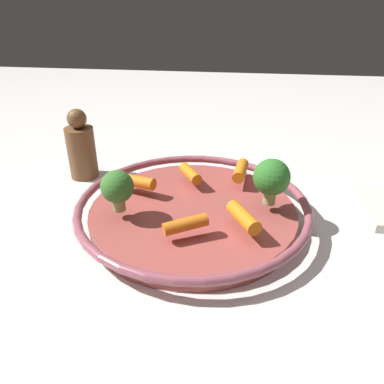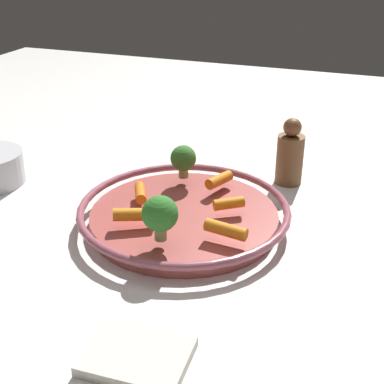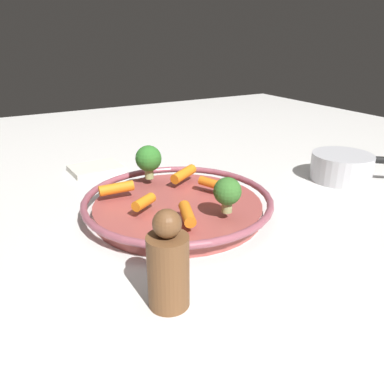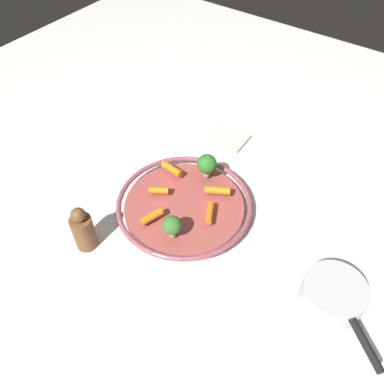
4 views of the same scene
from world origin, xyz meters
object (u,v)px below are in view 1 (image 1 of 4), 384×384
baby_carrot_back (243,217)px  baby_carrot_center (190,173)px  serving_bowl (193,210)px  pepper_mill (81,148)px  baby_carrot_left (138,182)px  baby_carrot_right (241,171)px  baby_carrot_near_rim (185,224)px  broccoli_floret_large (272,178)px  broccoli_floret_edge (117,188)px

baby_carrot_back → baby_carrot_center: bearing=-145.0°
serving_bowl → baby_carrot_center: size_ratio=7.08×
serving_bowl → pepper_mill: bearing=-120.2°
baby_carrot_left → baby_carrot_right: size_ratio=0.92×
baby_carrot_right → pepper_mill: size_ratio=0.49×
baby_carrot_near_rim → broccoli_floret_large: (-0.08, 0.11, 0.03)m
baby_carrot_back → pepper_mill: size_ratio=0.51×
baby_carrot_left → baby_carrot_back: 0.19m
baby_carrot_near_rim → pepper_mill: (-0.21, -0.22, 0.01)m
serving_bowl → baby_carrot_center: baby_carrot_center is taller
baby_carrot_center → pepper_mill: size_ratio=0.38×
baby_carrot_center → pepper_mill: pepper_mill is taller
baby_carrot_near_rim → baby_carrot_left: baby_carrot_left is taller
baby_carrot_back → broccoli_floret_large: size_ratio=0.95×
serving_bowl → baby_carrot_near_rim: 0.08m
baby_carrot_center → baby_carrot_near_rim: bearing=4.7°
baby_carrot_center → broccoli_floret_large: 0.14m
pepper_mill → broccoli_floret_large: bearing=69.8°
serving_bowl → baby_carrot_near_rim: size_ratio=5.89×
baby_carrot_left → baby_carrot_right: bearing=110.9°
baby_carrot_left → baby_carrot_right: (-0.06, 0.16, 0.00)m
broccoli_floret_edge → broccoli_floret_large: (-0.05, 0.21, 0.01)m
baby_carrot_left → baby_carrot_center: baby_carrot_left is taller
serving_bowl → broccoli_floret_edge: size_ratio=5.77×
baby_carrot_center → pepper_mill: (-0.06, -0.21, 0.01)m
broccoli_floret_edge → baby_carrot_left: bearing=173.0°
baby_carrot_right → broccoli_floret_edge: broccoli_floret_edge is taller
baby_carrot_right → broccoli_floret_edge: (0.13, -0.17, 0.03)m
broccoli_floret_large → pepper_mill: (-0.12, -0.33, -0.02)m
broccoli_floret_large → broccoli_floret_edge: bearing=-77.6°
serving_bowl → broccoli_floret_large: broccoli_floret_large is taller
serving_bowl → baby_carrot_center: bearing=-169.4°
baby_carrot_left → baby_carrot_center: bearing=117.7°
broccoli_floret_edge → pepper_mill: 0.21m
baby_carrot_left → broccoli_floret_large: size_ratio=0.85×
baby_carrot_right → baby_carrot_center: baby_carrot_right is taller
pepper_mill → baby_carrot_near_rim: bearing=46.8°
serving_bowl → baby_carrot_right: baby_carrot_right is taller
pepper_mill → baby_carrot_left: bearing=52.9°
baby_carrot_near_rim → broccoli_floret_large: bearing=126.9°
baby_carrot_left → baby_carrot_back: size_ratio=0.89×
serving_bowl → baby_carrot_left: bearing=-108.7°
serving_bowl → broccoli_floret_large: bearing=93.6°
baby_carrot_right → baby_carrot_left: bearing=-69.1°
baby_carrot_right → baby_carrot_center: 0.08m
baby_carrot_near_rim → baby_carrot_back: baby_carrot_back is taller
broccoli_floret_edge → pepper_mill: bearing=-144.2°
baby_carrot_center → baby_carrot_back: 0.15m
baby_carrot_right → baby_carrot_back: (0.15, 0.01, 0.00)m
baby_carrot_back → pepper_mill: bearing=-121.6°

